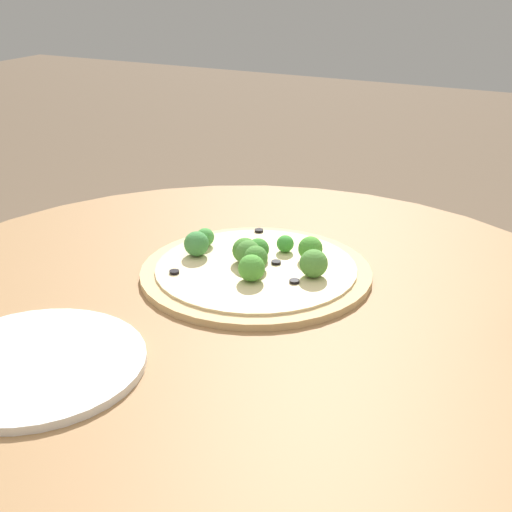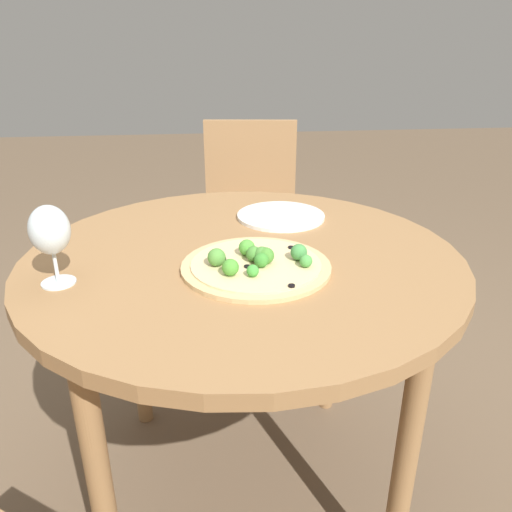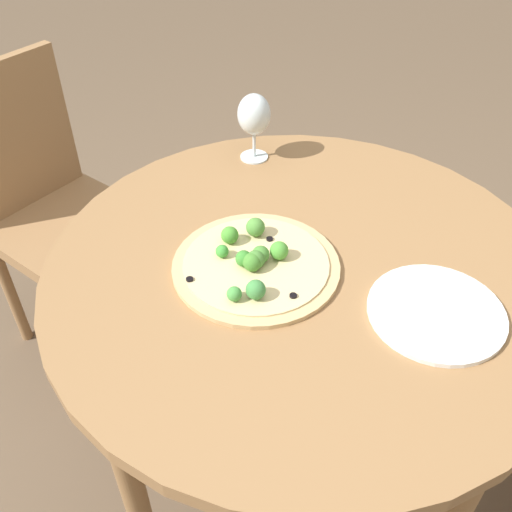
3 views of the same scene
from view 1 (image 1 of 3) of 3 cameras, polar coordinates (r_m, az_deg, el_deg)
dining_table at (r=0.98m, az=-1.34°, el=-8.04°), size 1.03×1.03×0.75m
pizza at (r=1.02m, az=0.04°, el=-0.88°), size 0.33×0.33×0.05m
plate_near at (r=0.84m, az=-17.25°, el=-8.23°), size 0.25×0.25×0.01m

